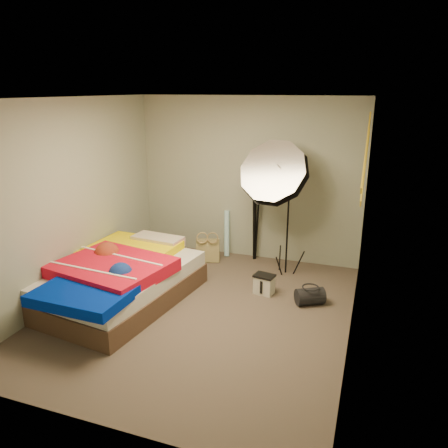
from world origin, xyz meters
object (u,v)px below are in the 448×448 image
at_px(duffel_bag, 310,296).
at_px(bed, 119,279).
at_px(tote_bag, 208,250).
at_px(camera_case, 264,285).
at_px(photo_umbrella, 275,175).
at_px(camera_tripod, 255,217).
at_px(wrapping_roll, 227,233).

height_order(duffel_bag, bed, bed).
xyz_separation_m(tote_bag, bed, (-0.58, -1.61, 0.12)).
distance_m(tote_bag, bed, 1.71).
distance_m(camera_case, photo_umbrella, 1.51).
distance_m(tote_bag, photo_umbrella, 1.67).
height_order(photo_umbrella, camera_tripod, photo_umbrella).
xyz_separation_m(bed, photo_umbrella, (1.63, 1.49, 1.16)).
bearing_deg(camera_case, duffel_bag, 1.03).
height_order(bed, photo_umbrella, photo_umbrella).
xyz_separation_m(camera_case, bed, (-1.69, -0.80, 0.18)).
bearing_deg(bed, wrapping_roll, 68.74).
height_order(wrapping_roll, camera_case, wrapping_roll).
xyz_separation_m(camera_case, camera_tripod, (-0.45, 1.14, 0.57)).
relative_size(camera_case, photo_umbrella, 0.12).
height_order(tote_bag, camera_tripod, camera_tripod).
relative_size(wrapping_roll, bed, 0.32).
relative_size(bed, camera_tripod, 1.90).
height_order(duffel_bag, photo_umbrella, photo_umbrella).
distance_m(tote_bag, duffel_bag, 1.95).
relative_size(photo_umbrella, camera_tripod, 1.68).
relative_size(tote_bag, bed, 0.16).
relative_size(duffel_bag, photo_umbrella, 0.17).
xyz_separation_m(duffel_bag, camera_tripod, (-1.07, 1.24, 0.59)).
xyz_separation_m(wrapping_roll, camera_case, (0.92, -1.16, -0.25)).
distance_m(camera_case, camera_tripod, 1.35).
bearing_deg(camera_case, bed, -144.22).
xyz_separation_m(wrapping_roll, duffel_bag, (1.54, -1.26, -0.26)).
height_order(tote_bag, wrapping_roll, wrapping_roll).
bearing_deg(tote_bag, camera_tripod, 10.07).
height_order(tote_bag, photo_umbrella, photo_umbrella).
distance_m(tote_bag, camera_tripod, 0.90).
distance_m(duffel_bag, photo_umbrella, 1.71).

